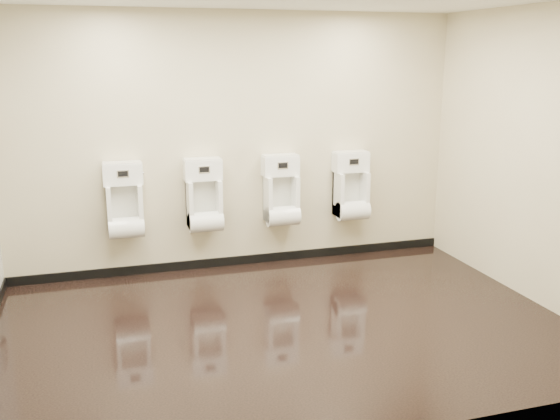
{
  "coord_description": "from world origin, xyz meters",
  "views": [
    {
      "loc": [
        -1.51,
        -4.89,
        2.34
      ],
      "look_at": [
        0.12,
        0.55,
        0.92
      ],
      "focal_mm": 40.0,
      "sensor_mm": 36.0,
      "label": 1
    }
  ],
  "objects_px": {
    "urinal_1": "(204,201)",
    "urinal_2": "(281,195)",
    "urinal_3": "(351,191)",
    "urinal_0": "(125,206)"
  },
  "relations": [
    {
      "from": "urinal_1",
      "to": "urinal_2",
      "type": "bearing_deg",
      "value": 0.0
    },
    {
      "from": "urinal_3",
      "to": "urinal_0",
      "type": "bearing_deg",
      "value": 180.0
    },
    {
      "from": "urinal_1",
      "to": "urinal_3",
      "type": "height_order",
      "value": "same"
    },
    {
      "from": "urinal_3",
      "to": "urinal_2",
      "type": "bearing_deg",
      "value": 180.0
    },
    {
      "from": "urinal_1",
      "to": "urinal_2",
      "type": "height_order",
      "value": "same"
    },
    {
      "from": "urinal_1",
      "to": "urinal_3",
      "type": "relative_size",
      "value": 1.0
    },
    {
      "from": "urinal_0",
      "to": "urinal_3",
      "type": "xyz_separation_m",
      "value": [
        2.55,
        0.0,
        0.0
      ]
    },
    {
      "from": "urinal_2",
      "to": "urinal_3",
      "type": "xyz_separation_m",
      "value": [
        0.84,
        0.0,
        0.0
      ]
    },
    {
      "from": "urinal_1",
      "to": "urinal_3",
      "type": "xyz_separation_m",
      "value": [
        1.71,
        0.0,
        0.0
      ]
    },
    {
      "from": "urinal_0",
      "to": "urinal_1",
      "type": "relative_size",
      "value": 1.0
    }
  ]
}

